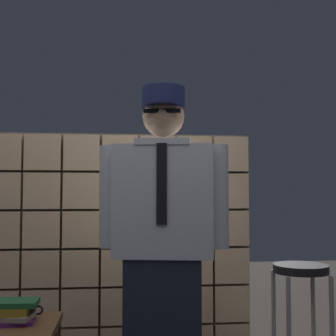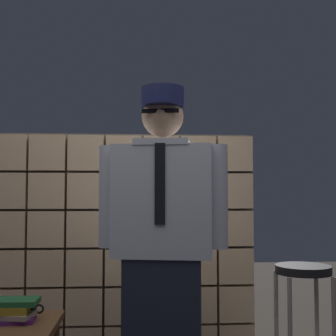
{
  "view_description": "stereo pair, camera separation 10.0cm",
  "coord_description": "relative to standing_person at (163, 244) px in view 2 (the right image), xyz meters",
  "views": [
    {
      "loc": [
        0.0,
        -2.28,
        1.24
      ],
      "look_at": [
        0.28,
        0.32,
        1.39
      ],
      "focal_mm": 48.95,
      "sensor_mm": 36.0,
      "label": 1
    },
    {
      "loc": [
        0.1,
        -2.29,
        1.24
      ],
      "look_at": [
        0.28,
        0.32,
        1.39
      ],
      "focal_mm": 48.95,
      "sensor_mm": 36.0,
      "label": 2
    }
  ],
  "objects": [
    {
      "name": "coffee_mug",
      "position": [
        -0.75,
        0.11,
        -0.38
      ],
      "size": [
        0.13,
        0.08,
        0.09
      ],
      "color": "black",
      "rests_on": "side_table"
    },
    {
      "name": "bar_stool",
      "position": [
        0.88,
        0.21,
        -0.37
      ],
      "size": [
        0.34,
        0.34,
        0.8
      ],
      "color": "black",
      "rests_on": "ground"
    },
    {
      "name": "standing_person",
      "position": [
        0.0,
        0.0,
        0.0
      ],
      "size": [
        0.74,
        0.36,
        1.84
      ],
      "rotation": [
        0.0,
        0.0,
        -0.17
      ],
      "color": "#1E2333",
      "rests_on": "ground"
    },
    {
      "name": "glass_block_wall",
      "position": [
        -0.25,
        0.89,
        -0.12
      ],
      "size": [
        2.0,
        0.1,
        1.72
      ],
      "color": "#E0B78C",
      "rests_on": "ground"
    },
    {
      "name": "side_table",
      "position": [
        -0.84,
        0.03,
        -0.5
      ],
      "size": [
        0.52,
        0.52,
        0.53
      ],
      "color": "brown",
      "rests_on": "ground"
    },
    {
      "name": "book_stack",
      "position": [
        -0.82,
        0.05,
        -0.36
      ],
      "size": [
        0.24,
        0.19,
        0.12
      ],
      "color": "#591E66",
      "rests_on": "side_table"
    }
  ]
}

